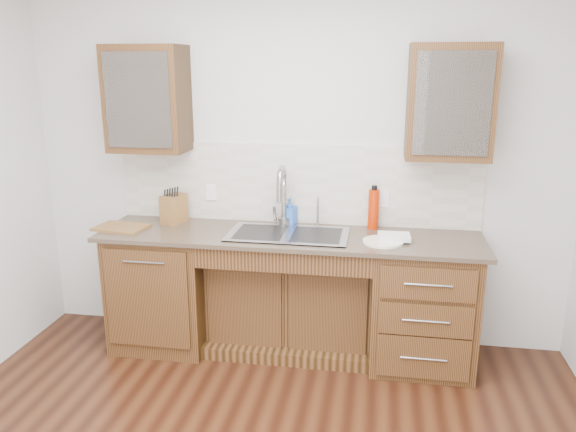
% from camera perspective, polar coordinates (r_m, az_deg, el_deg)
% --- Properties ---
extents(wall_back, '(4.00, 0.10, 2.70)m').
position_cam_1_polar(wall_back, '(4.21, 0.90, 5.37)').
color(wall_back, silver).
rests_on(wall_back, ground).
extents(base_cabinet_left, '(0.70, 0.62, 0.88)m').
position_cam_1_polar(base_cabinet_left, '(4.37, -12.39, -7.06)').
color(base_cabinet_left, '#593014').
rests_on(base_cabinet_left, ground).
extents(base_cabinet_center, '(1.20, 0.44, 0.70)m').
position_cam_1_polar(base_cabinet_center, '(4.24, 0.29, -8.69)').
color(base_cabinet_center, '#593014').
rests_on(base_cabinet_center, ground).
extents(base_cabinet_right, '(0.70, 0.62, 0.88)m').
position_cam_1_polar(base_cabinet_right, '(4.09, 13.48, -8.70)').
color(base_cabinet_right, '#593014').
rests_on(base_cabinet_right, ground).
extents(countertop, '(2.70, 0.65, 0.03)m').
position_cam_1_polar(countertop, '(3.95, 0.06, -2.07)').
color(countertop, '#84705B').
rests_on(countertop, base_cabinet_left).
extents(backsplash, '(2.70, 0.02, 0.59)m').
position_cam_1_polar(backsplash, '(4.18, 0.76, 3.27)').
color(backsplash, beige).
rests_on(backsplash, wall_back).
extents(sink, '(0.84, 0.46, 0.19)m').
position_cam_1_polar(sink, '(3.96, 0.02, -3.10)').
color(sink, '#9E9EA5').
rests_on(sink, countertop).
extents(faucet, '(0.04, 0.04, 0.40)m').
position_cam_1_polar(faucet, '(4.11, -0.41, 1.72)').
color(faucet, '#999993').
rests_on(faucet, countertop).
extents(filter_tap, '(0.02, 0.02, 0.24)m').
position_cam_1_polar(filter_tap, '(4.11, 3.05, 0.53)').
color(filter_tap, '#999993').
rests_on(filter_tap, countertop).
extents(upper_cabinet_left, '(0.55, 0.34, 0.75)m').
position_cam_1_polar(upper_cabinet_left, '(4.23, -14.06, 11.46)').
color(upper_cabinet_left, '#593014').
rests_on(upper_cabinet_left, wall_back).
extents(upper_cabinet_right, '(0.55, 0.34, 0.75)m').
position_cam_1_polar(upper_cabinet_right, '(3.91, 16.12, 11.04)').
color(upper_cabinet_right, '#593014').
rests_on(upper_cabinet_right, wall_back).
extents(outlet_left, '(0.08, 0.01, 0.12)m').
position_cam_1_polar(outlet_left, '(4.32, -7.82, 2.39)').
color(outlet_left, white).
rests_on(outlet_left, backsplash).
extents(outlet_right, '(0.08, 0.01, 0.12)m').
position_cam_1_polar(outlet_right, '(4.14, 9.67, 1.72)').
color(outlet_right, white).
rests_on(outlet_right, backsplash).
extents(soap_bottle, '(0.11, 0.11, 0.20)m').
position_cam_1_polar(soap_bottle, '(4.17, 0.16, 0.49)').
color(soap_bottle, blue).
rests_on(soap_bottle, countertop).
extents(water_bottle, '(0.08, 0.08, 0.29)m').
position_cam_1_polar(water_bottle, '(4.09, 8.68, 0.68)').
color(water_bottle, '#B22201').
rests_on(water_bottle, countertop).
extents(plate, '(0.29, 0.29, 0.02)m').
position_cam_1_polar(plate, '(3.82, 9.61, -2.59)').
color(plate, silver).
rests_on(plate, countertop).
extents(dish_towel, '(0.22, 0.17, 0.03)m').
position_cam_1_polar(dish_towel, '(3.86, 10.72, -2.07)').
color(dish_towel, white).
rests_on(dish_towel, plate).
extents(knife_block, '(0.18, 0.22, 0.21)m').
position_cam_1_polar(knife_block, '(4.29, -11.51, 0.72)').
color(knife_block, brown).
rests_on(knife_block, countertop).
extents(cutting_board, '(0.39, 0.30, 0.02)m').
position_cam_1_polar(cutting_board, '(4.26, -16.60, -1.11)').
color(cutting_board, '#A86026').
rests_on(cutting_board, countertop).
extents(cup_left_a, '(0.14, 0.14, 0.09)m').
position_cam_1_polar(cup_left_a, '(4.25, -14.76, 10.70)').
color(cup_left_a, silver).
rests_on(cup_left_a, upper_cabinet_left).
extents(cup_left_b, '(0.14, 0.14, 0.10)m').
position_cam_1_polar(cup_left_b, '(4.18, -12.21, 10.82)').
color(cup_left_b, silver).
rests_on(cup_left_b, upper_cabinet_left).
extents(cup_right_a, '(0.14, 0.14, 0.10)m').
position_cam_1_polar(cup_right_a, '(3.90, 14.26, 10.40)').
color(cup_right_a, white).
rests_on(cup_right_a, upper_cabinet_right).
extents(cup_right_b, '(0.14, 0.14, 0.10)m').
position_cam_1_polar(cup_right_b, '(3.93, 18.17, 10.14)').
color(cup_right_b, white).
rests_on(cup_right_b, upper_cabinet_right).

